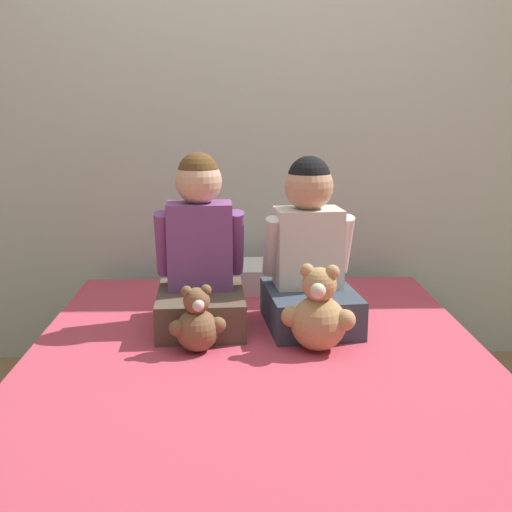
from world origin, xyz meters
TOP-DOWN VIEW (x-y plane):
  - ground_plane at (0.00, 0.00)m, footprint 14.00×14.00m
  - wall_behind_bed at (0.00, 1.11)m, footprint 8.00×0.06m
  - bed at (0.00, 0.00)m, footprint 1.56×1.95m
  - child_on_left at (-0.20, 0.33)m, footprint 0.34×0.41m
  - child_on_right at (0.20, 0.33)m, footprint 0.36×0.43m
  - teddy_bear_held_by_left_child at (-0.20, 0.05)m, footprint 0.19×0.14m
  - teddy_bear_held_by_right_child at (0.20, 0.05)m, footprint 0.24×0.19m
  - pillow_at_headboard at (0.00, 0.80)m, footprint 0.45×0.28m

SIDE VIEW (x-z plane):
  - ground_plane at x=0.00m, z-range 0.00..0.00m
  - bed at x=0.00m, z-range 0.00..0.43m
  - pillow_at_headboard at x=0.00m, z-range 0.43..0.54m
  - teddy_bear_held_by_left_child at x=-0.20m, z-range 0.41..0.64m
  - teddy_bear_held_by_right_child at x=0.20m, z-range 0.41..0.70m
  - child_on_left at x=-0.20m, z-range 0.36..1.00m
  - child_on_right at x=0.20m, z-range 0.37..0.99m
  - wall_behind_bed at x=0.00m, z-range 0.00..2.50m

